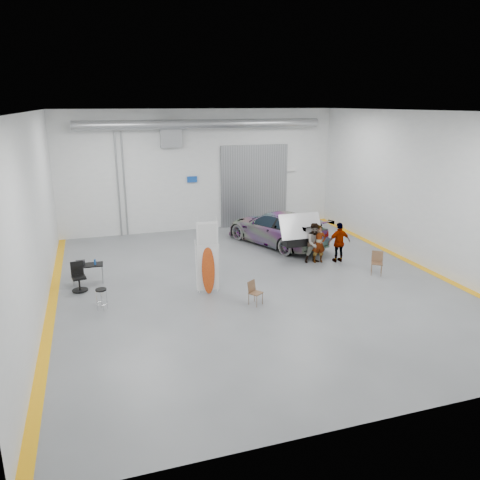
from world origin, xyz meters
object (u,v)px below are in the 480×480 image
object	(u,v)px
person_c	(339,242)
surfboard_display	(209,263)
sedan_car	(276,228)
person_b	(315,243)
person_a	(319,244)
office_chair	(79,278)
folding_chair_near	(256,297)
folding_chair_far	(376,267)
shop_stool	(102,299)
work_table	(86,265)

from	to	relation	value
person_c	surfboard_display	bearing A→B (deg)	16.96
sedan_car	person_b	bearing A→B (deg)	77.23
person_a	person_b	world-z (taller)	person_b
office_chair	folding_chair_near	bearing A→B (deg)	-38.69
surfboard_display	folding_chair_far	bearing A→B (deg)	3.16
person_a	person_c	world-z (taller)	person_c
folding_chair_far	shop_stool	distance (m)	10.02
folding_chair_near	office_chair	xyz separation A→B (m)	(-5.42, 2.96, 0.20)
person_a	folding_chair_near	distance (m)	5.01
work_table	person_a	bearing A→B (deg)	-3.07
person_a	shop_stool	distance (m)	8.84
person_b	work_table	world-z (taller)	person_b
person_c	folding_chair_far	world-z (taller)	person_c
sedan_car	folding_chair_near	xyz separation A→B (m)	(-3.17, -6.08, -0.52)
person_c	surfboard_display	xyz separation A→B (m)	(-5.85, -1.57, 0.25)
person_a	shop_stool	xyz separation A→B (m)	(-8.58, -2.09, -0.43)
folding_chair_near	shop_stool	distance (m)	4.85
surfboard_display	work_table	size ratio (longest dim) A/B	2.39
sedan_car	shop_stool	world-z (taller)	sedan_car
folding_chair_far	folding_chair_near	bearing A→B (deg)	-134.38
folding_chair_near	work_table	xyz separation A→B (m)	(-5.18, 3.65, 0.44)
person_b	work_table	distance (m)	8.85
folding_chair_far	person_a	bearing A→B (deg)	159.06
surfboard_display	work_table	bearing A→B (deg)	155.47
person_b	office_chair	xyz separation A→B (m)	(-9.08, -0.21, -0.38)
person_c	folding_chair_near	size ratio (longest dim) A/B	2.12
surfboard_display	work_table	xyz separation A→B (m)	(-3.98, 2.25, -0.39)
person_a	work_table	size ratio (longest dim) A/B	1.41
shop_stool	office_chair	bearing A→B (deg)	110.13
folding_chair_far	person_c	bearing A→B (deg)	142.30
folding_chair_near	folding_chair_far	bearing A→B (deg)	-21.80
person_b	office_chair	world-z (taller)	person_b
sedan_car	surfboard_display	bearing A→B (deg)	24.72
office_chair	work_table	bearing A→B (deg)	60.85
person_b	folding_chair_far	bearing A→B (deg)	-50.82
sedan_car	shop_stool	distance (m)	9.36
person_a	surfboard_display	bearing A→B (deg)	-156.20
person_a	office_chair	bearing A→B (deg)	-174.16
sedan_car	folding_chair_near	size ratio (longest dim) A/B	6.72
person_b	surfboard_display	size ratio (longest dim) A/B	0.62
folding_chair_near	office_chair	world-z (taller)	office_chair
person_a	surfboard_display	distance (m)	5.35
folding_chair_far	shop_stool	xyz separation A→B (m)	(-10.02, -0.13, 0.08)
folding_chair_near	office_chair	bearing A→B (deg)	116.72
folding_chair_near	folding_chair_far	xyz separation A→B (m)	(5.29, 1.21, 0.03)
sedan_car	shop_stool	size ratio (longest dim) A/B	7.42
folding_chair_far	office_chair	size ratio (longest dim) A/B	0.87
folding_chair_near	office_chair	size ratio (longest dim) A/B	0.77
person_a	person_b	size ratio (longest dim) A/B	0.94
folding_chair_near	person_a	bearing A→B (deg)	4.75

